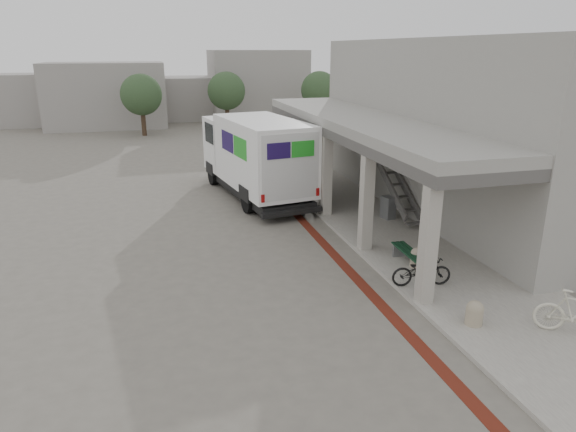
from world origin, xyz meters
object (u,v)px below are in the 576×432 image
object	(u,v)px
utility_cabinet	(388,207)
bicycle_black	(422,271)
bench	(411,256)
fedex_truck	(255,155)

from	to	relation	value
utility_cabinet	bicycle_black	size ratio (longest dim) A/B	0.52
bench	bicycle_black	bearing A→B (deg)	-103.87
bench	utility_cabinet	world-z (taller)	utility_cabinet
fedex_truck	bicycle_black	world-z (taller)	fedex_truck
utility_cabinet	bicycle_black	bearing A→B (deg)	-118.62
bench	utility_cabinet	bearing A→B (deg)	74.42
bench	bicycle_black	world-z (taller)	bicycle_black
bench	bicycle_black	xyz separation A→B (m)	(-0.37, -1.31, 0.12)
fedex_truck	bench	xyz separation A→B (m)	(2.94, -9.60, -1.51)
bicycle_black	bench	bearing A→B (deg)	-5.96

